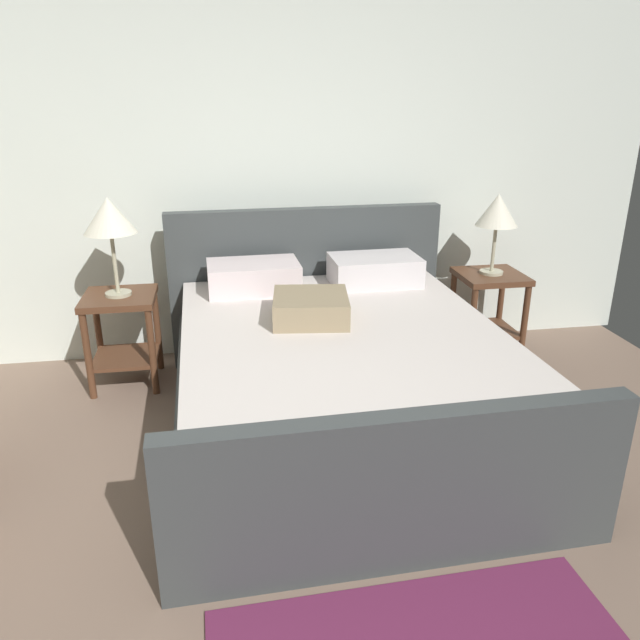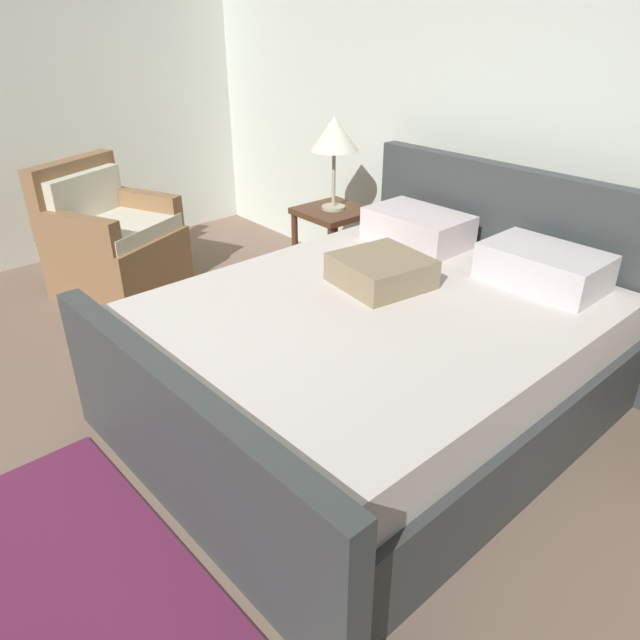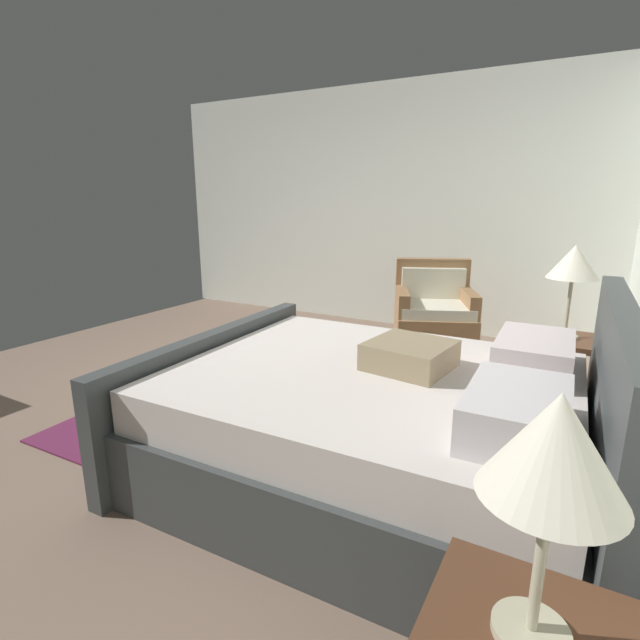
# 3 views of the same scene
# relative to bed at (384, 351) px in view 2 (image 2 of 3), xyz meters

# --- Properties ---
(ground_plane) EXTENTS (5.57, 5.36, 0.02)m
(ground_plane) POSITION_rel_bed_xyz_m (-0.37, -1.47, -0.35)
(ground_plane) COLOR #806757
(wall_back) EXTENTS (5.69, 0.12, 2.73)m
(wall_back) POSITION_rel_bed_xyz_m (-0.37, 1.27, 1.03)
(wall_back) COLOR silver
(wall_back) RESTS_ON ground
(bed) EXTENTS (1.92, 2.28, 1.06)m
(bed) POSITION_rel_bed_xyz_m (0.00, 0.00, 0.00)
(bed) COLOR #3C4141
(bed) RESTS_ON ground
(nightstand_left) EXTENTS (0.44, 0.44, 0.60)m
(nightstand_left) POSITION_rel_bed_xyz_m (-1.24, 0.77, 0.06)
(nightstand_left) COLOR #563420
(nightstand_left) RESTS_ON ground
(table_lamp_left) EXTENTS (0.31, 0.31, 0.61)m
(table_lamp_left) POSITION_rel_bed_xyz_m (-1.24, 0.77, 0.75)
(table_lamp_left) COLOR #B7B293
(table_lamp_left) RESTS_ON nightstand_left
(armchair) EXTENTS (0.96, 0.95, 0.90)m
(armchair) POSITION_rel_bed_xyz_m (-2.28, -0.40, 0.01)
(armchair) COLOR #946B45
(armchair) RESTS_ON ground
(area_rug) EXTENTS (1.47, 0.97, 0.01)m
(area_rug) POSITION_rel_bed_xyz_m (0.00, -1.68, -0.33)
(area_rug) COLOR #662346
(area_rug) RESTS_ON ground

